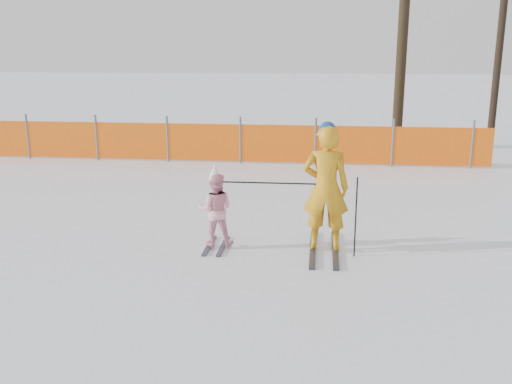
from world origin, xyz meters
TOP-DOWN VIEW (x-y plane):
  - ground at (0.00, 0.00)m, footprint 120.00×120.00m
  - adult at (1.01, 0.88)m, footprint 0.72×1.65m
  - child at (-0.67, 0.86)m, footprint 0.59×0.91m
  - ski_poles at (0.76, 0.78)m, footprint 2.02×0.22m
  - safety_fence at (-1.97, 7.48)m, footprint 14.55×0.06m
  - tree_trunks at (4.12, 10.40)m, footprint 3.29×1.24m

SIDE VIEW (x-z plane):
  - ground at x=0.00m, z-range 0.00..0.00m
  - safety_fence at x=-1.97m, z-range -0.07..1.18m
  - child at x=-0.67m, z-range -0.06..1.28m
  - ski_poles at x=0.76m, z-range 0.24..1.46m
  - adult at x=1.01m, z-range 0.00..2.00m
  - tree_trunks at x=4.12m, z-range -0.18..5.76m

